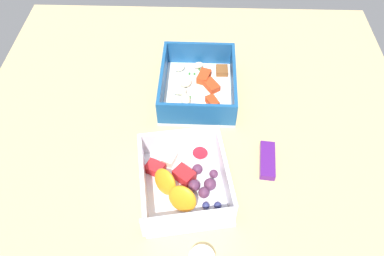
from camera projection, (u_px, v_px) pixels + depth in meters
table_surface at (192, 141)px, 65.19cm from camera, size 80.00×80.00×2.00cm
pasta_container at (198, 86)px, 70.01cm from camera, size 17.22×14.04×5.47cm
fruit_bowl at (184, 181)px, 56.65cm from camera, size 17.19×15.51×5.27cm
candy_bar at (267, 160)px, 60.65cm from camera, size 7.19×3.05×1.20cm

